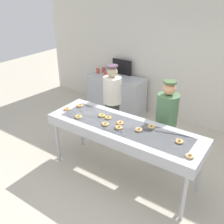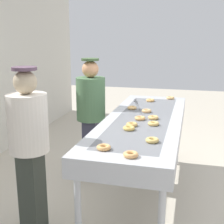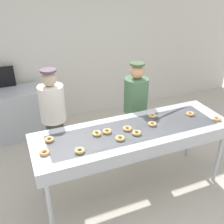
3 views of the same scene
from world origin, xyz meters
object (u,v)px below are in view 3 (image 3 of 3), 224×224
(glazed_donut_4, at_px, (107,131))
(glazed_donut_8, at_px, (97,133))
(worker_assistant, at_px, (136,104))
(glazed_donut_6, at_px, (152,124))
(glazed_donut_3, at_px, (137,133))
(glazed_donut_0, at_px, (120,138))
(glazed_donut_5, at_px, (49,140))
(prep_counter, at_px, (6,115))
(worker_baker, at_px, (53,114))
(glazed_donut_10, at_px, (127,129))
(glazed_donut_1, at_px, (217,119))
(glazed_donut_2, at_px, (152,116))
(glazed_donut_11, at_px, (80,151))
(glazed_donut_7, at_px, (190,114))
(fryer_conveyor, at_px, (134,135))
(glazed_donut_9, at_px, (44,153))

(glazed_donut_4, distance_m, glazed_donut_8, 0.14)
(glazed_donut_4, xyz_separation_m, worker_assistant, (0.76, 0.69, -0.08))
(glazed_donut_6, bearing_deg, glazed_donut_3, -158.04)
(glazed_donut_4, height_order, glazed_donut_6, same)
(glazed_donut_0, relative_size, glazed_donut_5, 1.00)
(glazed_donut_3, height_order, glazed_donut_8, same)
(glazed_donut_8, distance_m, prep_counter, 2.36)
(glazed_donut_0, xyz_separation_m, worker_baker, (-0.60, 1.08, -0.08))
(glazed_donut_4, distance_m, glazed_donut_10, 0.27)
(glazed_donut_6, bearing_deg, glazed_donut_4, 174.68)
(glazed_donut_0, height_order, prep_counter, glazed_donut_0)
(glazed_donut_1, distance_m, glazed_donut_8, 1.66)
(glazed_donut_2, xyz_separation_m, worker_assistant, (0.02, 0.55, -0.08))
(worker_baker, bearing_deg, glazed_donut_1, 159.04)
(glazed_donut_11, xyz_separation_m, worker_baker, (-0.08, 1.13, -0.08))
(glazed_donut_1, distance_m, glazed_donut_7, 0.36)
(glazed_donut_8, bearing_deg, worker_baker, 113.52)
(glazed_donut_5, xyz_separation_m, worker_assistant, (1.46, 0.60, -0.08))
(glazed_donut_4, bearing_deg, glazed_donut_3, -28.09)
(glazed_donut_1, distance_m, worker_assistant, 1.22)
(glazed_donut_4, bearing_deg, worker_assistant, 42.38)
(prep_counter, bearing_deg, fryer_conveyor, -53.75)
(glazed_donut_9, bearing_deg, fryer_conveyor, 4.09)
(glazed_donut_7, relative_size, glazed_donut_11, 1.00)
(worker_baker, bearing_deg, fryer_conveyor, 141.23)
(glazed_donut_2, height_order, glazed_donut_7, same)
(glazed_donut_9, height_order, worker_assistant, worker_assistant)
(glazed_donut_3, distance_m, glazed_donut_7, 0.95)
(glazed_donut_6, height_order, worker_assistant, worker_assistant)
(glazed_donut_2, distance_m, glazed_donut_5, 1.45)
(worker_baker, bearing_deg, glazed_donut_3, 137.43)
(glazed_donut_8, distance_m, glazed_donut_10, 0.40)
(glazed_donut_1, xyz_separation_m, glazed_donut_8, (-1.64, 0.28, 0.00))
(glazed_donut_7, xyz_separation_m, worker_baker, (-1.77, 0.89, -0.08))
(glazed_donut_5, distance_m, glazed_donut_6, 1.33)
(glazed_donut_8, height_order, glazed_donut_9, same)
(glazed_donut_5, xyz_separation_m, glazed_donut_9, (-0.10, -0.24, 0.00))
(fryer_conveyor, xyz_separation_m, glazed_donut_3, (-0.02, -0.11, 0.10))
(glazed_donut_3, distance_m, worker_baker, 1.35)
(glazed_donut_3, bearing_deg, glazed_donut_4, 151.91)
(glazed_donut_3, xyz_separation_m, glazed_donut_7, (0.93, 0.16, 0.00))
(glazed_donut_0, bearing_deg, glazed_donut_4, 113.02)
(glazed_donut_4, bearing_deg, glazed_donut_5, 172.65)
(fryer_conveyor, xyz_separation_m, glazed_donut_4, (-0.35, 0.07, 0.10))
(glazed_donut_7, relative_size, prep_counter, 0.08)
(glazed_donut_6, height_order, prep_counter, glazed_donut_6)
(fryer_conveyor, height_order, glazed_donut_0, glazed_donut_0)
(fryer_conveyor, xyz_separation_m, glazed_donut_6, (0.27, 0.01, 0.10))
(glazed_donut_9, bearing_deg, glazed_donut_4, 10.49)
(glazed_donut_4, bearing_deg, glazed_donut_8, 179.09)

